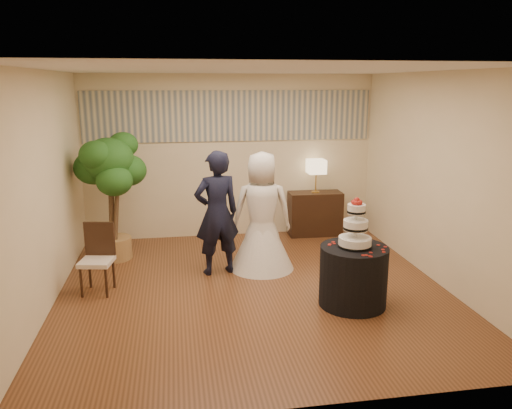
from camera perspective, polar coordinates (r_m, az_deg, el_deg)
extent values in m
cube|color=brown|center=(6.66, -0.29, -9.65)|extent=(5.00, 5.00, 0.00)
cube|color=white|center=(6.12, -0.33, 15.19)|extent=(5.00, 5.00, 0.00)
cube|color=beige|center=(8.68, -2.92, 5.46)|extent=(5.00, 0.06, 2.80)
cube|color=beige|center=(3.87, 5.54, -5.05)|extent=(5.00, 0.06, 2.80)
cube|color=beige|center=(6.36, -23.17, 1.32)|extent=(0.06, 5.00, 2.80)
cube|color=beige|center=(7.07, 20.15, 2.75)|extent=(0.06, 5.00, 2.80)
cube|color=#A3A393|center=(8.59, -2.96, 10.07)|extent=(4.90, 0.02, 0.85)
imported|color=black|center=(6.96, -4.50, -0.99)|extent=(0.72, 0.56, 1.76)
imported|color=white|center=(7.13, 0.68, -0.77)|extent=(1.04, 1.04, 1.72)
cylinder|color=black|center=(6.21, 11.04, -8.02)|extent=(0.97, 0.97, 0.74)
cube|color=black|center=(8.93, 6.75, -1.02)|extent=(0.94, 0.43, 0.77)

